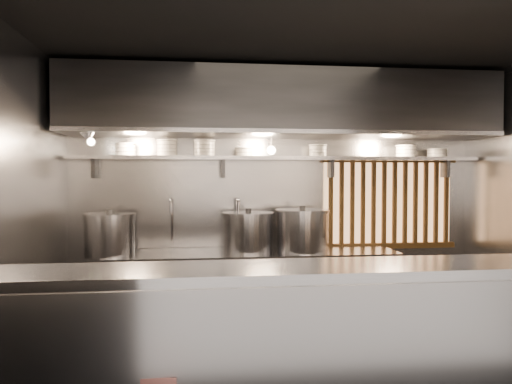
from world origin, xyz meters
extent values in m
plane|color=black|center=(0.00, 0.00, 0.00)|extent=(4.50, 4.50, 0.00)
plane|color=black|center=(0.00, 0.00, 2.80)|extent=(4.50, 4.50, 0.00)
plane|color=gray|center=(0.00, 1.50, 1.40)|extent=(4.50, 0.00, 4.50)
plane|color=gray|center=(-2.25, 0.00, 1.40)|extent=(0.00, 3.00, 3.00)
cube|color=#A1A1A6|center=(0.00, -0.95, 0.55)|extent=(4.50, 0.50, 1.10)
cube|color=#939399|center=(0.00, -1.21, 0.55)|extent=(4.50, 0.02, 1.01)
cube|color=#A1A1A6|center=(0.00, -0.95, 1.11)|extent=(4.50, 0.56, 0.03)
cube|color=#A1A1A6|center=(-0.30, 1.13, 0.45)|extent=(3.00, 0.70, 0.90)
cube|color=#A1A1A6|center=(0.00, 1.32, 1.88)|extent=(4.40, 0.34, 0.04)
cube|color=#2D2D30|center=(0.00, 1.10, 2.42)|extent=(4.40, 0.80, 0.65)
cube|color=#A1A1A6|center=(0.00, 0.70, 2.12)|extent=(4.40, 0.03, 0.04)
cube|color=#FFB572|center=(1.30, 1.48, 1.38)|extent=(1.50, 0.02, 0.92)
cube|color=brown|center=(1.30, 1.43, 1.87)|extent=(1.56, 0.06, 0.06)
cube|color=brown|center=(1.30, 1.43, 0.89)|extent=(1.56, 0.06, 0.06)
cube|color=brown|center=(0.61, 1.43, 1.38)|extent=(0.04, 0.04, 0.92)
cube|color=brown|center=(0.74, 1.43, 1.38)|extent=(0.04, 0.04, 0.92)
cube|color=brown|center=(0.86, 1.43, 1.38)|extent=(0.04, 0.04, 0.92)
cube|color=brown|center=(0.99, 1.43, 1.38)|extent=(0.04, 0.04, 0.92)
cube|color=brown|center=(1.11, 1.43, 1.38)|extent=(0.04, 0.04, 0.92)
cube|color=brown|center=(1.24, 1.43, 1.38)|extent=(0.04, 0.04, 0.92)
cube|color=brown|center=(1.36, 1.43, 1.38)|extent=(0.04, 0.04, 0.92)
cube|color=brown|center=(1.49, 1.43, 1.38)|extent=(0.04, 0.04, 0.92)
cube|color=brown|center=(1.61, 1.43, 1.38)|extent=(0.04, 0.04, 0.92)
cube|color=brown|center=(1.74, 1.43, 1.38)|extent=(0.04, 0.04, 0.92)
cube|color=brown|center=(1.86, 1.43, 1.38)|extent=(0.04, 0.04, 0.92)
cube|color=brown|center=(1.99, 1.43, 1.38)|extent=(0.05, 0.04, 0.92)
cylinder|color=silver|center=(-1.15, 1.45, 1.19)|extent=(0.03, 0.03, 0.48)
sphere|color=silver|center=(-1.15, 1.45, 1.43)|extent=(0.04, 0.04, 0.04)
cylinder|color=silver|center=(-1.15, 1.32, 1.43)|extent=(0.03, 0.26, 0.03)
sphere|color=silver|center=(-1.15, 1.19, 1.43)|extent=(0.04, 0.04, 0.04)
cylinder|color=silver|center=(-1.15, 1.19, 1.36)|extent=(0.03, 0.03, 0.14)
cylinder|color=silver|center=(-0.45, 1.45, 1.19)|extent=(0.03, 0.03, 0.48)
sphere|color=silver|center=(-0.45, 1.45, 1.43)|extent=(0.04, 0.04, 0.04)
cylinder|color=silver|center=(-0.45, 1.32, 1.43)|extent=(0.03, 0.26, 0.03)
sphere|color=silver|center=(-0.45, 1.19, 1.43)|extent=(0.04, 0.04, 0.04)
cylinder|color=silver|center=(-0.45, 1.19, 1.36)|extent=(0.03, 0.03, 0.14)
cone|color=#A1A1A6|center=(-1.90, 0.85, 2.07)|extent=(0.25, 0.27, 0.20)
sphere|color=#FFE0B2|center=(-1.87, 0.83, 2.01)|extent=(0.07, 0.07, 0.07)
cylinder|color=#2D2D30|center=(-1.90, 0.95, 2.15)|extent=(0.02, 0.22, 0.02)
cylinder|color=#2D2D30|center=(-0.10, 1.20, 2.04)|extent=(0.01, 0.01, 0.12)
sphere|color=#FFE0B2|center=(-0.10, 1.20, 1.96)|extent=(0.09, 0.09, 0.09)
cylinder|color=#A1A1A6|center=(-1.75, 1.08, 1.09)|extent=(0.59, 0.59, 0.39)
cylinder|color=#A1A1A6|center=(-1.75, 1.08, 1.30)|extent=(0.62, 0.62, 0.03)
cylinder|color=#2D2D30|center=(-1.75, 1.08, 1.34)|extent=(0.06, 0.06, 0.04)
cylinder|color=#A1A1A6|center=(-0.35, 1.14, 1.09)|extent=(0.56, 0.56, 0.38)
cylinder|color=#A1A1A6|center=(-0.35, 1.14, 1.30)|extent=(0.60, 0.60, 0.03)
cylinder|color=#2D2D30|center=(-0.35, 1.14, 1.33)|extent=(0.06, 0.06, 0.04)
cylinder|color=#A1A1A6|center=(0.21, 1.09, 1.10)|extent=(0.58, 0.58, 0.41)
cylinder|color=#A1A1A6|center=(0.21, 1.09, 1.32)|extent=(0.61, 0.61, 0.03)
cylinder|color=#2D2D30|center=(0.21, 1.09, 1.36)|extent=(0.06, 0.06, 0.04)
cylinder|color=silver|center=(-1.62, 1.32, 1.92)|extent=(0.21, 0.21, 0.03)
cylinder|color=silver|center=(-1.62, 1.32, 1.96)|extent=(0.21, 0.21, 0.03)
cylinder|color=silver|center=(-1.62, 1.32, 2.00)|extent=(0.21, 0.21, 0.03)
cylinder|color=silver|center=(-1.62, 1.32, 2.02)|extent=(0.22, 0.22, 0.01)
cylinder|color=silver|center=(-1.19, 1.32, 1.92)|extent=(0.20, 0.20, 0.03)
cylinder|color=silver|center=(-1.19, 1.32, 1.96)|extent=(0.20, 0.20, 0.03)
cylinder|color=silver|center=(-1.19, 1.32, 2.00)|extent=(0.20, 0.20, 0.03)
cylinder|color=silver|center=(-1.19, 1.32, 2.03)|extent=(0.20, 0.20, 0.03)
cylinder|color=silver|center=(-1.19, 1.32, 2.06)|extent=(0.22, 0.22, 0.01)
cylinder|color=silver|center=(-0.80, 1.32, 1.92)|extent=(0.22, 0.22, 0.03)
cylinder|color=silver|center=(-0.80, 1.32, 1.96)|extent=(0.22, 0.22, 0.03)
cylinder|color=silver|center=(-0.80, 1.32, 2.00)|extent=(0.22, 0.22, 0.03)
cylinder|color=silver|center=(-0.80, 1.32, 2.03)|extent=(0.22, 0.22, 0.03)
cylinder|color=silver|center=(-0.80, 1.32, 2.06)|extent=(0.23, 0.23, 0.01)
cylinder|color=silver|center=(-0.38, 1.32, 1.92)|extent=(0.18, 0.18, 0.03)
cylinder|color=silver|center=(-0.38, 1.32, 1.96)|extent=(0.18, 0.18, 0.03)
cylinder|color=silver|center=(-0.38, 1.32, 1.99)|extent=(0.20, 0.20, 0.01)
cylinder|color=silver|center=(0.43, 1.32, 1.92)|extent=(0.19, 0.19, 0.03)
cylinder|color=silver|center=(0.43, 1.32, 1.96)|extent=(0.19, 0.19, 0.03)
cylinder|color=silver|center=(0.43, 1.32, 2.00)|extent=(0.19, 0.19, 0.03)
cylinder|color=silver|center=(0.43, 1.32, 2.02)|extent=(0.20, 0.20, 0.01)
cylinder|color=silver|center=(1.44, 1.32, 1.92)|extent=(0.22, 0.22, 0.03)
cylinder|color=silver|center=(1.44, 1.32, 1.96)|extent=(0.22, 0.22, 0.03)
cylinder|color=silver|center=(1.44, 1.32, 2.00)|extent=(0.22, 0.22, 0.03)
cylinder|color=silver|center=(1.44, 1.32, 2.02)|extent=(0.23, 0.23, 0.01)
cylinder|color=silver|center=(1.81, 1.32, 1.92)|extent=(0.22, 0.22, 0.03)
cylinder|color=silver|center=(1.81, 1.32, 1.96)|extent=(0.22, 0.22, 0.03)
cylinder|color=silver|center=(1.81, 1.32, 1.99)|extent=(0.23, 0.23, 0.01)
camera|label=1|loc=(-0.92, -4.01, 1.70)|focal=35.00mm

